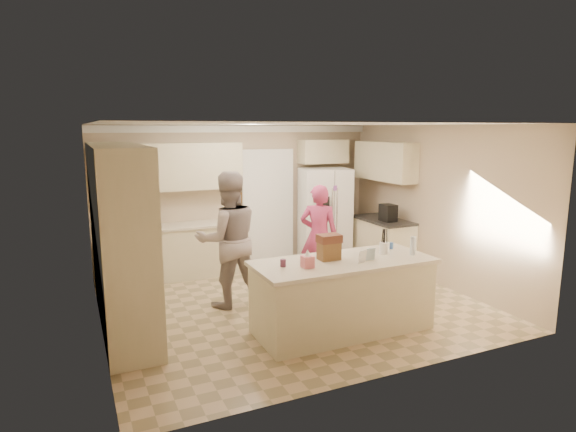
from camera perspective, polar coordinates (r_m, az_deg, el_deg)
name	(u,v)px	position (r m, az deg, el deg)	size (l,w,h in m)	color
floor	(292,305)	(7.18, 0.43, -10.46)	(5.20, 4.60, 0.02)	tan
ceiling	(292,123)	(6.71, 0.47, 10.93)	(5.20, 4.60, 0.02)	white
wall_back	(239,196)	(8.95, -5.78, 2.33)	(5.20, 0.02, 2.60)	#C1AB8E
wall_front	(390,256)	(4.88, 11.96, -4.65)	(5.20, 0.02, 2.60)	#C1AB8E
wall_left	(95,234)	(6.22, -21.95, -1.94)	(0.02, 4.60, 2.60)	#C1AB8E
wall_right	(436,205)	(8.25, 17.13, 1.24)	(0.02, 4.60, 2.60)	#C1AB8E
crown_back	(239,129)	(8.81, -5.82, 10.23)	(5.20, 0.08, 0.12)	white
pantry_bank	(121,238)	(6.46, -19.22, -2.46)	(0.60, 2.60, 2.35)	beige
back_base_cab	(183,252)	(8.52, -12.36, -4.16)	(2.20, 0.60, 0.88)	beige
back_countertop	(182,226)	(8.41, -12.47, -1.14)	(2.24, 0.63, 0.04)	beige
back_upper_cab	(178,167)	(8.41, -12.93, 5.72)	(2.20, 0.35, 0.80)	beige
doorway_opening	(268,208)	(9.15, -2.43, 0.96)	(0.90, 0.06, 2.10)	black
doorway_casing	(268,208)	(9.11, -2.35, 0.93)	(1.02, 0.03, 2.22)	white
wall_frame_upper	(241,183)	(8.89, -5.61, 3.90)	(0.15, 0.02, 0.20)	brown
wall_frame_lower	(241,198)	(8.92, -5.58, 2.18)	(0.15, 0.02, 0.20)	brown
refrigerator	(325,216)	(9.18, 4.36, 0.03)	(0.90, 0.70, 1.80)	white
fridge_seam	(334,219)	(8.88, 5.46, -0.34)	(0.01, 0.02, 1.78)	gray
fridge_dispenser	(324,206)	(8.72, 4.27, 1.15)	(0.22, 0.03, 0.35)	black
fridge_handle_l	(332,211)	(8.82, 5.25, 0.57)	(0.02, 0.02, 0.85)	silver
fridge_handle_r	(337,211)	(8.86, 5.81, 0.62)	(0.02, 0.02, 0.85)	silver
over_fridge_cab	(323,152)	(9.36, 4.19, 7.63)	(0.95, 0.35, 0.45)	beige
right_base_cab	(383,245)	(9.00, 11.14, -3.35)	(0.60, 1.20, 0.88)	beige
right_countertop	(383,220)	(8.89, 11.19, -0.48)	(0.63, 1.24, 0.04)	#2D2B28
right_upper_cab	(385,161)	(9.00, 11.39, 6.39)	(0.35, 1.50, 0.70)	beige
coffee_maker	(388,213)	(8.68, 11.78, 0.38)	(0.22, 0.28, 0.30)	black
island_base	(343,297)	(6.20, 6.48, -9.54)	(2.20, 0.90, 0.88)	beige
island_top	(343,262)	(6.06, 6.57, -5.44)	(2.28, 0.96, 0.05)	beige
utensil_crock	(384,248)	(6.42, 11.35, -3.75)	(0.13, 0.13, 0.15)	white
tissue_box	(308,262)	(5.69, 2.33, -5.43)	(0.13, 0.13, 0.14)	#E06E7B
tissue_plume	(308,253)	(5.67, 2.34, -4.36)	(0.08, 0.08, 0.08)	white
dollhouse_body	(329,251)	(6.04, 4.88, -4.15)	(0.26, 0.18, 0.22)	brown
dollhouse_roof	(329,238)	(6.00, 4.90, -2.67)	(0.28, 0.20, 0.10)	#592D1E
jam_jar	(283,263)	(5.73, -0.59, -5.59)	(0.07, 0.07, 0.09)	#59263F
greeting_card_a	(363,256)	(5.95, 8.82, -4.76)	(0.12, 0.01, 0.16)	white
greeting_card_b	(371,254)	(6.07, 9.76, -4.48)	(0.12, 0.01, 0.16)	silver
water_bottle	(413,246)	(6.44, 14.57, -3.44)	(0.07, 0.07, 0.24)	silver
shaker_salt	(387,246)	(6.66, 11.68, -3.52)	(0.05, 0.05, 0.09)	#3B67B0
shaker_pepper	(391,246)	(6.70, 12.16, -3.45)	(0.05, 0.05, 0.09)	#3B67B0
teen_boy	(228,240)	(6.92, -7.09, -2.80)	(0.95, 0.74, 1.95)	gray
teen_girl	(319,236)	(7.74, 3.68, -2.39)	(0.61, 0.40, 1.67)	#B5384F
fridge_magnets	(334,219)	(8.87, 5.49, -0.35)	(0.76, 0.02, 1.44)	tan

